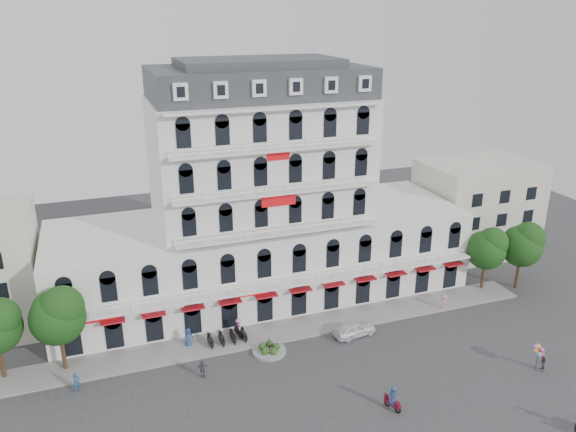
{
  "coord_description": "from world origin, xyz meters",
  "views": [
    {
      "loc": [
        -16.45,
        -37.12,
        30.14
      ],
      "look_at": [
        0.29,
        10.0,
        11.86
      ],
      "focal_mm": 35.0,
      "sensor_mm": 36.0,
      "label": 1
    }
  ],
  "objects_px": {
    "parked_car": "(354,329)",
    "rider_center": "(238,328)",
    "balloon_vendor": "(541,358)",
    "rider_east": "(393,398)"
  },
  "relations": [
    {
      "from": "rider_center",
      "to": "balloon_vendor",
      "type": "bearing_deg",
      "value": 52.39
    },
    {
      "from": "rider_east",
      "to": "parked_car",
      "type": "bearing_deg",
      "value": -31.41
    },
    {
      "from": "rider_east",
      "to": "rider_center",
      "type": "bearing_deg",
      "value": 10.21
    },
    {
      "from": "rider_center",
      "to": "balloon_vendor",
      "type": "height_order",
      "value": "balloon_vendor"
    },
    {
      "from": "parked_car",
      "to": "rider_center",
      "type": "relative_size",
      "value": 2.15
    },
    {
      "from": "parked_car",
      "to": "balloon_vendor",
      "type": "xyz_separation_m",
      "value": [
        13.01,
        -10.72,
        0.58
      ]
    },
    {
      "from": "parked_car",
      "to": "rider_center",
      "type": "height_order",
      "value": "rider_center"
    },
    {
      "from": "parked_car",
      "to": "rider_center",
      "type": "bearing_deg",
      "value": 64.21
    },
    {
      "from": "balloon_vendor",
      "to": "rider_east",
      "type": "bearing_deg",
      "value": -179.1
    },
    {
      "from": "rider_east",
      "to": "balloon_vendor",
      "type": "relative_size",
      "value": 0.9
    }
  ]
}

